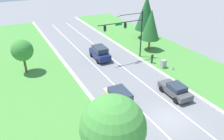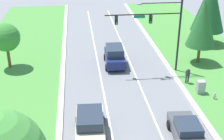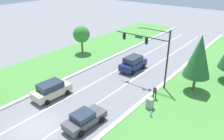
{
  "view_description": "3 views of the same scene",
  "coord_description": "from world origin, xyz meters",
  "px_view_note": "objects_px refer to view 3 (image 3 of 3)",
  "views": [
    {
      "loc": [
        -13.34,
        -12.9,
        14.66
      ],
      "look_at": [
        -0.74,
        11.07,
        0.7
      ],
      "focal_mm": 35.0,
      "sensor_mm": 36.0,
      "label": 1
    },
    {
      "loc": [
        -3.99,
        -14.51,
        14.03
      ],
      "look_at": [
        -0.7,
        13.23,
        0.98
      ],
      "focal_mm": 50.0,
      "sensor_mm": 36.0,
      "label": 2
    },
    {
      "loc": [
        16.0,
        -8.81,
        13.83
      ],
      "look_at": [
        -0.82,
        12.59,
        1.22
      ],
      "focal_mm": 35.0,
      "sensor_mm": 36.0,
      "label": 3
    }
  ],
  "objects_px": {
    "graphite_sedan": "(84,119)",
    "utility_cabinet": "(150,104)",
    "pedestrian": "(155,92)",
    "oak_far_left_tree": "(81,34)",
    "traffic_signal_mast": "(152,47)",
    "fire_hydrant": "(151,114)",
    "champagne_suv": "(51,90)",
    "conifer_near_right_tree": "(199,56)",
    "navy_suv": "(133,63)"
  },
  "relations": [
    {
      "from": "navy_suv",
      "to": "oak_far_left_tree",
      "type": "height_order",
      "value": "oak_far_left_tree"
    },
    {
      "from": "utility_cabinet",
      "to": "oak_far_left_tree",
      "type": "distance_m",
      "value": 20.12
    },
    {
      "from": "fire_hydrant",
      "to": "conifer_near_right_tree",
      "type": "height_order",
      "value": "conifer_near_right_tree"
    },
    {
      "from": "oak_far_left_tree",
      "to": "fire_hydrant",
      "type": "bearing_deg",
      "value": -25.58
    },
    {
      "from": "graphite_sedan",
      "to": "traffic_signal_mast",
      "type": "bearing_deg",
      "value": 90.35
    },
    {
      "from": "champagne_suv",
      "to": "graphite_sedan",
      "type": "distance_m",
      "value": 6.91
    },
    {
      "from": "graphite_sedan",
      "to": "fire_hydrant",
      "type": "relative_size",
      "value": 6.34
    },
    {
      "from": "graphite_sedan",
      "to": "utility_cabinet",
      "type": "distance_m",
      "value": 7.32
    },
    {
      "from": "navy_suv",
      "to": "graphite_sedan",
      "type": "distance_m",
      "value": 14.15
    },
    {
      "from": "graphite_sedan",
      "to": "fire_hydrant",
      "type": "xyz_separation_m",
      "value": [
        4.38,
        5.2,
        -0.46
      ]
    },
    {
      "from": "traffic_signal_mast",
      "to": "conifer_near_right_tree",
      "type": "distance_m",
      "value": 5.59
    },
    {
      "from": "pedestrian",
      "to": "conifer_near_right_tree",
      "type": "distance_m",
      "value": 6.65
    },
    {
      "from": "graphite_sedan",
      "to": "pedestrian",
      "type": "bearing_deg",
      "value": 73.9
    },
    {
      "from": "fire_hydrant",
      "to": "traffic_signal_mast",
      "type": "bearing_deg",
      "value": 121.05
    },
    {
      "from": "fire_hydrant",
      "to": "oak_far_left_tree",
      "type": "height_order",
      "value": "oak_far_left_tree"
    },
    {
      "from": "traffic_signal_mast",
      "to": "champagne_suv",
      "type": "height_order",
      "value": "traffic_signal_mast"
    },
    {
      "from": "conifer_near_right_tree",
      "to": "fire_hydrant",
      "type": "bearing_deg",
      "value": -100.81
    },
    {
      "from": "champagne_suv",
      "to": "pedestrian",
      "type": "bearing_deg",
      "value": 38.74
    },
    {
      "from": "pedestrian",
      "to": "oak_far_left_tree",
      "type": "height_order",
      "value": "oak_far_left_tree"
    },
    {
      "from": "navy_suv",
      "to": "graphite_sedan",
      "type": "relative_size",
      "value": 1.06
    },
    {
      "from": "navy_suv",
      "to": "conifer_near_right_tree",
      "type": "xyz_separation_m",
      "value": [
        9.33,
        -0.53,
        3.51
      ]
    },
    {
      "from": "traffic_signal_mast",
      "to": "fire_hydrant",
      "type": "xyz_separation_m",
      "value": [
        3.76,
        -6.25,
        -4.71
      ]
    },
    {
      "from": "traffic_signal_mast",
      "to": "oak_far_left_tree",
      "type": "distance_m",
      "value": 15.71
    },
    {
      "from": "navy_suv",
      "to": "oak_far_left_tree",
      "type": "bearing_deg",
      "value": 179.09
    },
    {
      "from": "utility_cabinet",
      "to": "pedestrian",
      "type": "height_order",
      "value": "pedestrian"
    },
    {
      "from": "graphite_sedan",
      "to": "oak_far_left_tree",
      "type": "bearing_deg",
      "value": 139.19
    },
    {
      "from": "fire_hydrant",
      "to": "oak_far_left_tree",
      "type": "relative_size",
      "value": 0.14
    },
    {
      "from": "champagne_suv",
      "to": "traffic_signal_mast",
      "type": "bearing_deg",
      "value": 56.49
    },
    {
      "from": "conifer_near_right_tree",
      "to": "oak_far_left_tree",
      "type": "distance_m",
      "value": 20.71
    },
    {
      "from": "graphite_sedan",
      "to": "conifer_near_right_tree",
      "type": "relative_size",
      "value": 0.62
    },
    {
      "from": "utility_cabinet",
      "to": "pedestrian",
      "type": "xyz_separation_m",
      "value": [
        -0.53,
        2.07,
        0.3
      ]
    },
    {
      "from": "traffic_signal_mast",
      "to": "navy_suv",
      "type": "distance_m",
      "value": 6.1
    },
    {
      "from": "utility_cabinet",
      "to": "traffic_signal_mast",
      "type": "bearing_deg",
      "value": 120.09
    },
    {
      "from": "graphite_sedan",
      "to": "oak_far_left_tree",
      "type": "height_order",
      "value": "oak_far_left_tree"
    },
    {
      "from": "graphite_sedan",
      "to": "champagne_suv",
      "type": "bearing_deg",
      "value": 172.04
    },
    {
      "from": "navy_suv",
      "to": "fire_hydrant",
      "type": "relative_size",
      "value": 6.71
    },
    {
      "from": "champagne_suv",
      "to": "conifer_near_right_tree",
      "type": "height_order",
      "value": "conifer_near_right_tree"
    },
    {
      "from": "graphite_sedan",
      "to": "conifer_near_right_tree",
      "type": "distance_m",
      "value": 14.95
    },
    {
      "from": "graphite_sedan",
      "to": "navy_suv",
      "type": "bearing_deg",
      "value": 107.44
    },
    {
      "from": "navy_suv",
      "to": "champagne_suv",
      "type": "bearing_deg",
      "value": -102.9
    },
    {
      "from": "traffic_signal_mast",
      "to": "utility_cabinet",
      "type": "height_order",
      "value": "traffic_signal_mast"
    },
    {
      "from": "navy_suv",
      "to": "utility_cabinet",
      "type": "relative_size",
      "value": 3.7
    },
    {
      "from": "utility_cabinet",
      "to": "oak_far_left_tree",
      "type": "relative_size",
      "value": 0.26
    },
    {
      "from": "pedestrian",
      "to": "fire_hydrant",
      "type": "distance_m",
      "value": 3.6
    },
    {
      "from": "oak_far_left_tree",
      "to": "pedestrian",
      "type": "bearing_deg",
      "value": -18.32
    },
    {
      "from": "traffic_signal_mast",
      "to": "utility_cabinet",
      "type": "xyz_separation_m",
      "value": [
        2.92,
        -5.04,
        -4.42
      ]
    },
    {
      "from": "navy_suv",
      "to": "fire_hydrant",
      "type": "bearing_deg",
      "value": -45.28
    },
    {
      "from": "conifer_near_right_tree",
      "to": "oak_far_left_tree",
      "type": "relative_size",
      "value": 1.46
    },
    {
      "from": "champagne_suv",
      "to": "graphite_sedan",
      "type": "relative_size",
      "value": 1.05
    },
    {
      "from": "navy_suv",
      "to": "oak_far_left_tree",
      "type": "xyz_separation_m",
      "value": [
        -11.31,
        0.62,
        2.32
      ]
    }
  ]
}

